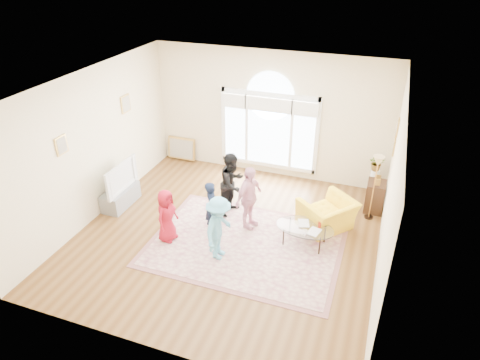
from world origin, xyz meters
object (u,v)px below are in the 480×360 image
(area_rug, at_px, (245,244))
(armchair, at_px, (327,215))
(television, at_px, (118,176))
(tv_console, at_px, (121,197))
(coffee_table, at_px, (305,228))

(area_rug, height_order, armchair, armchair)
(television, xyz_separation_m, armchair, (4.63, 0.68, -0.41))
(area_rug, height_order, tv_console, tv_console)
(television, bearing_deg, armchair, 8.31)
(area_rug, height_order, television, television)
(area_rug, xyz_separation_m, television, (-3.21, 0.46, 0.74))
(tv_console, distance_m, armchair, 4.69)
(coffee_table, bearing_deg, tv_console, -176.35)
(area_rug, xyz_separation_m, coffee_table, (1.10, 0.43, 0.39))
(coffee_table, relative_size, armchair, 1.16)
(coffee_table, height_order, armchair, armchair)
(tv_console, height_order, armchair, armchair)
(coffee_table, xyz_separation_m, armchair, (0.32, 0.71, -0.06))
(television, height_order, armchair, television)
(television, bearing_deg, tv_console, 180.00)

